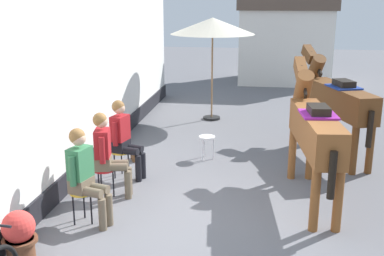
% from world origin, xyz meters
% --- Properties ---
extents(ground_plane, '(40.00, 40.00, 0.00)m').
position_xyz_m(ground_plane, '(0.00, 3.00, 0.00)').
color(ground_plane, slate).
extents(pub_facade_wall, '(0.34, 14.00, 3.40)m').
position_xyz_m(pub_facade_wall, '(-2.55, 1.50, 1.54)').
color(pub_facade_wall, white).
rests_on(pub_facade_wall, ground_plane).
extents(distant_cottage, '(3.40, 2.60, 3.50)m').
position_xyz_m(distant_cottage, '(1.40, 11.71, 1.80)').
color(distant_cottage, silver).
rests_on(distant_cottage, ground_plane).
extents(seated_visitor_near, '(0.61, 0.48, 1.39)m').
position_xyz_m(seated_visitor_near, '(-1.68, -0.27, 0.78)').
color(seated_visitor_near, gold).
rests_on(seated_visitor_near, ground_plane).
extents(seated_visitor_middle, '(0.61, 0.48, 1.39)m').
position_xyz_m(seated_visitor_middle, '(-1.66, 0.66, 0.78)').
color(seated_visitor_middle, red).
rests_on(seated_visitor_middle, ground_plane).
extents(seated_visitor_far, '(0.61, 0.48, 1.39)m').
position_xyz_m(seated_visitor_far, '(-1.65, 1.53, 0.78)').
color(seated_visitor_far, gold).
rests_on(seated_visitor_far, ground_plane).
extents(saddled_horse_near, '(0.67, 2.99, 2.06)m').
position_xyz_m(saddled_horse_near, '(1.50, 1.09, 1.16)').
color(saddled_horse_near, brown).
rests_on(saddled_horse_near, ground_plane).
extents(saddled_horse_far, '(1.24, 2.88, 2.06)m').
position_xyz_m(saddled_horse_far, '(2.15, 3.36, 1.16)').
color(saddled_horse_far, brown).
rests_on(saddled_horse_far, ground_plane).
extents(flower_planter_near, '(0.43, 0.43, 0.64)m').
position_xyz_m(flower_planter_near, '(-2.13, -1.31, 0.33)').
color(flower_planter_near, brown).
rests_on(flower_planter_near, ground_plane).
extents(cafe_parasol, '(2.10, 2.10, 2.58)m').
position_xyz_m(cafe_parasol, '(-0.59, 5.82, 2.36)').
color(cafe_parasol, black).
rests_on(cafe_parasol, ground_plane).
extents(spare_stool_white, '(0.32, 0.32, 0.46)m').
position_xyz_m(spare_stool_white, '(-0.34, 2.73, 0.40)').
color(spare_stool_white, white).
rests_on(spare_stool_white, ground_plane).
extents(satchel_bag, '(0.23, 0.30, 0.20)m').
position_xyz_m(satchel_bag, '(-1.72, 2.42, 0.10)').
color(satchel_bag, brown).
rests_on(satchel_bag, ground_plane).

